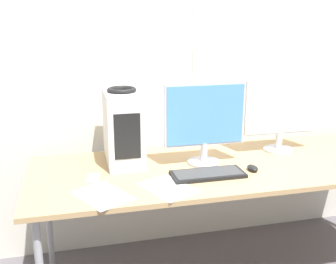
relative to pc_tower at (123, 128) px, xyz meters
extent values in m
cube|color=beige|center=(0.63, 0.37, 0.35)|extent=(8.00, 0.06, 2.70)
cube|color=white|center=(0.87, 0.33, 0.53)|extent=(0.65, 0.01, 1.06)
cube|color=tan|center=(0.63, -0.19, -0.23)|extent=(2.41, 0.85, 0.03)
cylinder|color=#99999E|center=(-0.49, 0.16, -0.62)|extent=(0.04, 0.04, 0.75)
cube|color=silver|center=(0.00, 0.00, 0.00)|extent=(0.21, 0.39, 0.44)
cube|color=black|center=(0.00, -0.20, 0.00)|extent=(0.15, 0.00, 0.26)
torus|color=black|center=(0.00, 0.00, 0.23)|extent=(0.17, 0.17, 0.03)
cylinder|color=#B7B7BC|center=(0.47, -0.15, -0.21)|extent=(0.20, 0.20, 0.02)
cylinder|color=#B7B7BC|center=(0.47, -0.15, -0.15)|extent=(0.04, 0.04, 0.12)
cube|color=#B7B7BC|center=(0.47, -0.15, 0.09)|extent=(0.50, 0.03, 0.38)
cube|color=#4C8CD8|center=(0.47, -0.16, 0.09)|extent=(0.47, 0.00, 0.35)
cylinder|color=#B7B7BC|center=(1.04, -0.03, -0.21)|extent=(0.20, 0.20, 0.02)
cylinder|color=#B7B7BC|center=(1.04, -0.03, -0.15)|extent=(0.04, 0.04, 0.12)
cube|color=#B7B7BC|center=(1.04, -0.03, 0.08)|extent=(0.51, 0.03, 0.36)
cube|color=white|center=(1.04, -0.05, 0.08)|extent=(0.49, 0.00, 0.34)
cube|color=black|center=(0.43, -0.34, -0.21)|extent=(0.41, 0.17, 0.02)
cube|color=#383838|center=(0.43, -0.34, -0.20)|extent=(0.38, 0.14, 0.00)
ellipsoid|color=black|center=(0.71, -0.33, -0.20)|extent=(0.06, 0.09, 0.03)
cube|color=#99999E|center=(-0.20, -0.24, -0.21)|extent=(0.09, 0.14, 0.01)
cube|color=white|center=(-0.17, -0.46, -0.22)|extent=(0.32, 0.36, 0.00)
cube|color=white|center=(0.17, -0.45, -0.22)|extent=(0.31, 0.36, 0.00)
camera|label=1|loc=(-0.27, -2.30, 0.63)|focal=42.00mm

